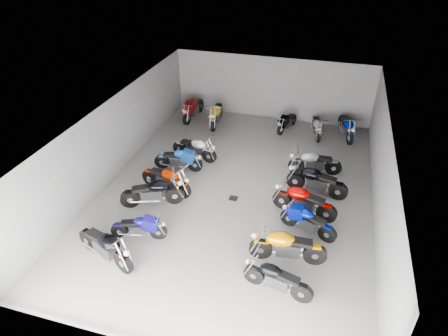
# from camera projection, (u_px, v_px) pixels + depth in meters

# --- Properties ---
(ground) EXTENTS (14.00, 14.00, 0.00)m
(ground) POSITION_uv_depth(u_px,v_px,m) (237.00, 191.00, 15.42)
(ground) COLOR gray
(ground) RESTS_ON ground
(wall_back) EXTENTS (10.00, 0.10, 3.20)m
(wall_back) POSITION_uv_depth(u_px,v_px,m) (272.00, 88.00, 20.25)
(wall_back) COLOR gray
(wall_back) RESTS_ON ground
(wall_left) EXTENTS (0.10, 14.00, 3.20)m
(wall_left) POSITION_uv_depth(u_px,v_px,m) (115.00, 138.00, 15.74)
(wall_left) COLOR gray
(wall_left) RESTS_ON ground
(wall_right) EXTENTS (0.10, 14.00, 3.20)m
(wall_right) POSITION_uv_depth(u_px,v_px,m) (382.00, 176.00, 13.39)
(wall_right) COLOR gray
(wall_right) RESTS_ON ground
(ceiling) EXTENTS (10.00, 14.00, 0.04)m
(ceiling) POSITION_uv_depth(u_px,v_px,m) (238.00, 115.00, 13.70)
(ceiling) COLOR black
(ceiling) RESTS_ON wall_back
(drain_grate) EXTENTS (0.32, 0.32, 0.01)m
(drain_grate) POSITION_uv_depth(u_px,v_px,m) (233.00, 198.00, 15.01)
(drain_grate) COLOR black
(drain_grate) RESTS_ON ground
(motorcycle_left_a) EXTENTS (2.27, 0.99, 1.04)m
(motorcycle_left_a) POSITION_uv_depth(u_px,v_px,m) (105.00, 246.00, 12.02)
(motorcycle_left_a) COLOR black
(motorcycle_left_a) RESTS_ON ground
(motorcycle_left_b) EXTENTS (1.84, 0.56, 0.82)m
(motorcycle_left_b) POSITION_uv_depth(u_px,v_px,m) (139.00, 227.00, 12.94)
(motorcycle_left_b) COLOR black
(motorcycle_left_b) RESTS_ON ground
(motorcycle_left_c) EXTENTS (2.17, 1.08, 1.02)m
(motorcycle_left_c) POSITION_uv_depth(u_px,v_px,m) (153.00, 192.00, 14.39)
(motorcycle_left_c) COLOR black
(motorcycle_left_c) RESTS_ON ground
(motorcycle_left_d) EXTENTS (2.23, 0.75, 1.00)m
(motorcycle_left_d) POSITION_uv_depth(u_px,v_px,m) (166.00, 179.00, 15.12)
(motorcycle_left_d) COLOR black
(motorcycle_left_d) RESTS_ON ground
(motorcycle_left_e) EXTENTS (2.05, 0.46, 0.90)m
(motorcycle_left_e) POSITION_uv_depth(u_px,v_px,m) (179.00, 159.00, 16.47)
(motorcycle_left_e) COLOR black
(motorcycle_left_e) RESTS_ON ground
(motorcycle_left_f) EXTENTS (2.12, 0.60, 0.94)m
(motorcycle_left_f) POSITION_uv_depth(u_px,v_px,m) (195.00, 148.00, 17.22)
(motorcycle_left_f) COLOR black
(motorcycle_left_f) RESTS_ON ground
(motorcycle_right_a) EXTENTS (2.04, 0.57, 0.90)m
(motorcycle_right_a) POSITION_uv_depth(u_px,v_px,m) (277.00, 279.00, 11.04)
(motorcycle_right_a) COLOR black
(motorcycle_right_a) RESTS_ON ground
(motorcycle_right_b) EXTENTS (2.36, 0.55, 1.04)m
(motorcycle_right_b) POSITION_uv_depth(u_px,v_px,m) (287.00, 246.00, 12.01)
(motorcycle_right_b) COLOR black
(motorcycle_right_b) RESTS_ON ground
(motorcycle_right_c) EXTENTS (1.94, 0.81, 0.89)m
(motorcycle_right_c) POSITION_uv_depth(u_px,v_px,m) (308.00, 221.00, 13.14)
(motorcycle_right_c) COLOR black
(motorcycle_right_c) RESTS_ON ground
(motorcycle_right_d) EXTENTS (2.32, 0.69, 1.03)m
(motorcycle_right_d) POSITION_uv_depth(u_px,v_px,m) (304.00, 201.00, 13.93)
(motorcycle_right_d) COLOR black
(motorcycle_right_d) RESTS_ON ground
(motorcycle_right_e) EXTENTS (2.34, 0.59, 1.03)m
(motorcycle_right_e) POSITION_uv_depth(u_px,v_px,m) (316.00, 181.00, 14.99)
(motorcycle_right_e) COLOR black
(motorcycle_right_e) RESTS_ON ground
(motorcycle_right_f) EXTENTS (2.16, 0.60, 0.96)m
(motorcycle_right_f) POSITION_uv_depth(u_px,v_px,m) (314.00, 163.00, 16.20)
(motorcycle_right_f) COLOR black
(motorcycle_right_f) RESTS_ON ground
(motorcycle_back_a) EXTENTS (0.50, 2.36, 1.03)m
(motorcycle_back_a) POSITION_uv_depth(u_px,v_px,m) (193.00, 108.00, 20.68)
(motorcycle_back_a) COLOR black
(motorcycle_back_a) RESTS_ON ground
(motorcycle_back_b) EXTENTS (0.53, 2.39, 1.05)m
(motorcycle_back_b) POSITION_uv_depth(u_px,v_px,m) (216.00, 114.00, 20.08)
(motorcycle_back_b) COLOR black
(motorcycle_back_b) RESTS_ON ground
(motorcycle_back_d) EXTENTS (0.72, 1.81, 0.82)m
(motorcycle_back_d) POSITION_uv_depth(u_px,v_px,m) (287.00, 122.00, 19.59)
(motorcycle_back_d) COLOR black
(motorcycle_back_d) RESTS_ON ground
(motorcycle_back_e) EXTENTS (0.58, 2.00, 0.88)m
(motorcycle_back_e) POSITION_uv_depth(u_px,v_px,m) (317.00, 126.00, 19.09)
(motorcycle_back_e) COLOR black
(motorcycle_back_e) RESTS_ON ground
(motorcycle_back_f) EXTENTS (0.78, 2.22, 1.00)m
(motorcycle_back_f) POSITION_uv_depth(u_px,v_px,m) (346.00, 127.00, 18.93)
(motorcycle_back_f) COLOR black
(motorcycle_back_f) RESTS_ON ground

